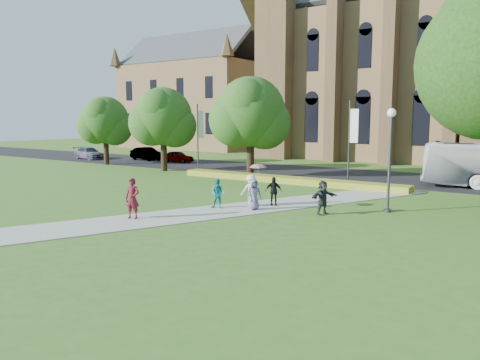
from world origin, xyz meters
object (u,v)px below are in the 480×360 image
Objects in this scene: car_2 at (89,153)px; car_0 at (178,157)px; car_1 at (147,154)px; pedestrian_0 at (132,198)px; streetlamp at (390,147)px.

car_0 is at bearing -67.71° from car_2.
car_1 is (-4.60, -0.04, 0.12)m from car_0.
car_1 is 2.30× the size of pedestrian_0.
car_1 is at bearing -60.06° from car_2.
streetlamp is 1.14× the size of car_2.
car_2 is (-38.30, 11.65, -2.61)m from streetlamp.
pedestrian_0 is (21.98, -22.69, 0.25)m from car_1.
car_2 is (-6.86, -2.55, -0.06)m from car_1.
car_2 is (-11.46, -2.59, 0.06)m from car_0.
streetlamp is 2.73× the size of pedestrian_0.
car_1 is 0.96× the size of car_2.
streetlamp is 30.50m from car_0.
car_0 is (-26.84, 14.24, -2.66)m from streetlamp.
car_0 is at bearing 152.06° from streetlamp.
pedestrian_0 is at bearing -138.10° from streetlamp.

